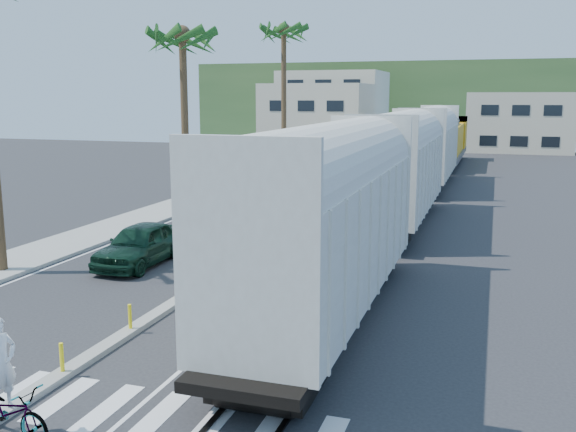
% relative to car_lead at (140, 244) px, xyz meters
% --- Properties ---
extents(ground, '(140.00, 140.00, 0.00)m').
position_rel_car_lead_xyz_m(ground, '(3.63, -8.69, -0.83)').
color(ground, '#28282B').
rests_on(ground, ground).
extents(sidewalk, '(3.00, 90.00, 0.15)m').
position_rel_car_lead_xyz_m(sidewalk, '(-4.87, 16.31, -0.75)').
color(sidewalk, gray).
rests_on(sidewalk, ground).
extents(rails, '(1.56, 100.00, 0.06)m').
position_rel_car_lead_xyz_m(rails, '(8.63, 19.31, -0.80)').
color(rails, black).
rests_on(rails, ground).
extents(median, '(0.45, 60.00, 0.85)m').
position_rel_car_lead_xyz_m(median, '(3.63, 11.27, -0.74)').
color(median, gray).
rests_on(median, ground).
extents(crosswalk, '(14.00, 2.20, 0.01)m').
position_rel_car_lead_xyz_m(crosswalk, '(3.63, -10.69, -0.82)').
color(crosswalk, silver).
rests_on(crosswalk, ground).
extents(lane_markings, '(9.42, 90.00, 0.01)m').
position_rel_car_lead_xyz_m(lane_markings, '(1.48, 16.31, -0.83)').
color(lane_markings, silver).
rests_on(lane_markings, ground).
extents(freight_train, '(3.00, 60.94, 5.85)m').
position_rel_car_lead_xyz_m(freight_train, '(8.63, 16.67, 2.08)').
color(freight_train, beige).
rests_on(freight_train, ground).
extents(palm_trees, '(3.50, 37.20, 13.75)m').
position_rel_car_lead_xyz_m(palm_trees, '(-4.47, 14.01, 9.98)').
color(palm_trees, brown).
rests_on(palm_trees, ground).
extents(buildings, '(38.00, 27.00, 10.00)m').
position_rel_car_lead_xyz_m(buildings, '(-2.78, 62.96, 3.53)').
color(buildings, beige).
rests_on(buildings, ground).
extents(hillside, '(80.00, 20.00, 12.00)m').
position_rel_car_lead_xyz_m(hillside, '(3.63, 91.31, 5.17)').
color(hillside, '#385628').
rests_on(hillside, ground).
extents(car_lead, '(2.01, 4.89, 1.66)m').
position_rel_car_lead_xyz_m(car_lead, '(0.00, 0.00, 0.00)').
color(car_lead, black).
rests_on(car_lead, ground).
extents(car_second, '(1.83, 4.31, 1.38)m').
position_rel_car_lead_xyz_m(car_second, '(-0.04, 6.12, -0.14)').
color(car_second, black).
rests_on(car_second, ground).
extents(car_third, '(2.85, 5.53, 1.52)m').
position_rel_car_lead_xyz_m(car_third, '(-0.43, 9.62, -0.07)').
color(car_third, black).
rests_on(car_third, ground).
extents(car_rear, '(2.43, 4.89, 1.33)m').
position_rel_car_lead_xyz_m(car_rear, '(0.53, 16.69, -0.16)').
color(car_rear, '#9C9FA1').
rests_on(car_rear, ground).
extents(cyclist, '(1.38, 2.33, 2.47)m').
position_rel_car_lead_xyz_m(cyclist, '(4.39, -12.34, -0.04)').
color(cyclist, '#9EA0A5').
rests_on(cyclist, ground).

